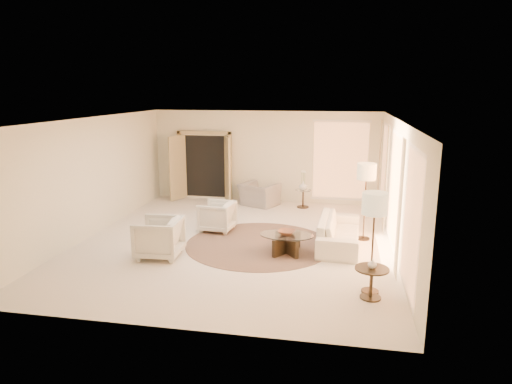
% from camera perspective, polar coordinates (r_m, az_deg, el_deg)
% --- Properties ---
extents(room, '(7.04, 8.04, 2.83)m').
position_cam_1_polar(room, '(10.24, -2.61, 1.23)').
color(room, '#F0E1CD').
rests_on(room, ground).
extents(windows_right, '(0.10, 6.40, 2.40)m').
position_cam_1_polar(windows_right, '(10.15, 16.85, 0.31)').
color(windows_right, '#FFA866').
rests_on(windows_right, room).
extents(window_back_corner, '(1.70, 0.10, 2.40)m').
position_cam_1_polar(window_back_corner, '(13.87, 10.50, 3.87)').
color(window_back_corner, '#FFA866').
rests_on(window_back_corner, room).
extents(curtains_right, '(0.06, 5.20, 2.60)m').
position_cam_1_polar(curtains_right, '(11.03, 16.10, 1.05)').
color(curtains_right, '#C7B589').
rests_on(curtains_right, room).
extents(french_doors, '(1.95, 0.66, 2.16)m').
position_cam_1_polar(french_doors, '(14.42, -6.50, 3.19)').
color(french_doors, tan).
rests_on(french_doors, room).
extents(area_rug, '(4.14, 4.14, 0.01)m').
position_cam_1_polar(area_rug, '(10.41, 0.37, -6.51)').
color(area_rug, '#3F2A21').
rests_on(area_rug, room).
extents(sofa, '(0.95, 2.26, 0.65)m').
position_cam_1_polar(sofa, '(10.41, 10.35, -4.87)').
color(sofa, silver).
rests_on(sofa, room).
extents(armchair_left, '(0.80, 0.85, 0.81)m').
position_cam_1_polar(armchair_left, '(11.31, -4.91, -2.87)').
color(armchair_left, silver).
rests_on(armchair_left, room).
extents(armchair_right, '(0.88, 0.93, 0.91)m').
position_cam_1_polar(armchair_right, '(9.75, -12.05, -5.37)').
color(armchair_right, silver).
rests_on(armchair_right, room).
extents(accent_chair, '(1.22, 1.04, 0.91)m').
position_cam_1_polar(accent_chair, '(13.71, 0.40, 0.16)').
color(accent_chair, '#9C958F').
rests_on(accent_chair, room).
extents(coffee_table, '(1.19, 1.19, 0.42)m').
position_cam_1_polar(coffee_table, '(9.81, 3.85, -6.18)').
color(coffee_table, black).
rests_on(coffee_table, room).
extents(end_table, '(0.57, 0.57, 0.54)m').
position_cam_1_polar(end_table, '(7.97, 14.25, -10.34)').
color(end_table, black).
rests_on(end_table, room).
extents(side_table, '(0.46, 0.46, 0.54)m').
position_cam_1_polar(side_table, '(13.57, 5.90, -0.59)').
color(side_table, '#31251D').
rests_on(side_table, room).
extents(floor_lamp_near, '(0.44, 0.44, 1.80)m').
position_cam_1_polar(floor_lamp_near, '(10.67, 13.64, 2.08)').
color(floor_lamp_near, '#31251D').
rests_on(floor_lamp_near, room).
extents(floor_lamp_far, '(0.43, 0.43, 1.77)m').
position_cam_1_polar(floor_lamp_far, '(7.83, 14.63, -1.97)').
color(floor_lamp_far, '#31251D').
rests_on(floor_lamp_far, room).
extents(bowl, '(0.41, 0.41, 0.09)m').
position_cam_1_polar(bowl, '(9.74, 3.87, -5.05)').
color(bowl, brown).
rests_on(bowl, coffee_table).
extents(end_vase, '(0.17, 0.17, 0.16)m').
position_cam_1_polar(end_vase, '(7.88, 14.34, -8.69)').
color(end_vase, white).
rests_on(end_vase, end_table).
extents(side_vase, '(0.27, 0.27, 0.26)m').
position_cam_1_polar(side_vase, '(13.50, 5.93, 0.81)').
color(side_vase, white).
rests_on(side_vase, side_table).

